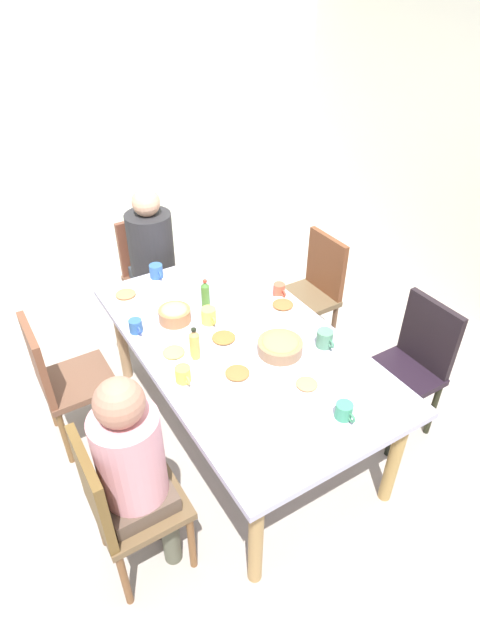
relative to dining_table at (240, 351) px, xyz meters
name	(u,v)px	position (x,y,z in m)	size (l,w,h in m)	color
ground_plane	(240,428)	(0.00, 0.00, -0.65)	(5.82, 5.82, 0.00)	#A1978E
wall_left	(86,128)	(-2.48, 0.00, 0.65)	(0.12, 4.86, 2.60)	silver
dining_table	(240,351)	(0.00, 0.00, 0.00)	(1.91, 1.07, 0.72)	silver
chair_0	(62,377)	(-0.48, -0.92, -0.14)	(0.40, 0.40, 0.90)	brown
chair_1	(313,288)	(-0.48, 0.92, -0.14)	(0.40, 0.40, 0.90)	brown
chair_2	(121,502)	(0.48, -0.92, -0.14)	(0.40, 0.40, 0.90)	brown
person_2	(134,464)	(0.48, -0.82, 0.07)	(0.30, 0.30, 1.20)	brown
chair_3	(412,362)	(0.48, 0.92, -0.14)	(0.40, 0.40, 0.90)	black
chair_4	(150,270)	(-1.34, 0.00, -0.14)	(0.40, 0.40, 0.90)	brown
person_4	(152,251)	(-1.25, 0.00, 0.07)	(0.33, 0.33, 1.19)	#483A3A
plate_0	(307,386)	(0.49, 0.09, 0.08)	(0.20, 0.20, 0.04)	white
plate_1	(283,306)	(-0.14, 0.40, 0.08)	(0.23, 0.23, 0.04)	silver
plate_2	(237,375)	(0.24, -0.16, 0.08)	(0.23, 0.23, 0.04)	white
plate_3	(174,354)	(-0.08, -0.37, 0.08)	(0.22, 0.22, 0.04)	white
plate_4	(224,339)	(-0.05, -0.08, 0.08)	(0.24, 0.24, 0.04)	white
plate_5	(126,296)	(-0.76, -0.39, 0.08)	(0.23, 0.23, 0.04)	beige
bowl_0	(280,346)	(0.19, 0.14, 0.11)	(0.25, 0.25, 0.09)	#906C4B
bowl_1	(175,314)	(-0.37, -0.23, 0.12)	(0.19, 0.19, 0.10)	#A16941
cup_0	(279,290)	(-0.27, 0.46, 0.11)	(0.11, 0.07, 0.08)	#C3553D
cup_1	(183,375)	(0.13, -0.41, 0.11)	(0.12, 0.08, 0.09)	#DEC949
cup_2	(136,326)	(-0.39, -0.47, 0.11)	(0.11, 0.08, 0.08)	#2F5C99
cup_3	(209,316)	(-0.25, -0.06, 0.12)	(0.12, 0.09, 0.10)	#E1C354
cup_4	(325,339)	(0.28, 0.38, 0.12)	(0.13, 0.09, 0.10)	#518666
cup_5	(156,271)	(-0.88, -0.12, 0.12)	(0.12, 0.09, 0.09)	#325E9E
cup_6	(344,411)	(0.74, 0.12, 0.11)	(0.12, 0.08, 0.08)	#3D926A
bottle_0	(205,294)	(-0.41, 0.00, 0.16)	(0.05, 0.05, 0.19)	#4A7D2E
bottle_1	(195,344)	(-0.01, -0.28, 0.16)	(0.06, 0.06, 0.19)	gold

